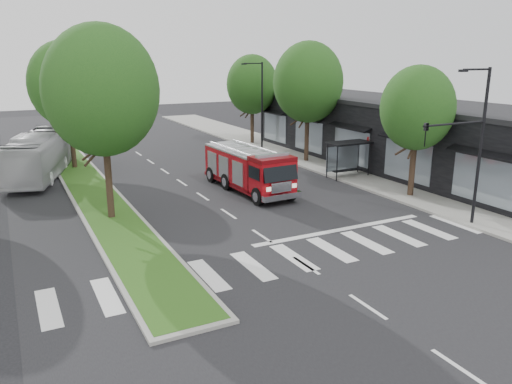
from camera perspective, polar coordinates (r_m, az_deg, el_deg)
ground at (r=24.47m, az=0.67°, el=-5.07°), size 140.00×140.00×0.00m
sidewalk_right at (r=39.07m, az=10.14°, el=2.57°), size 5.00×80.00×0.15m
median at (r=39.50m, az=-19.60°, el=2.05°), size 3.00×50.00×0.15m
storefront_row at (r=41.48m, az=15.31°, el=6.40°), size 8.00×30.00×5.00m
bus_shelter at (r=36.47m, az=10.40°, el=4.80°), size 3.20×1.60×2.61m
tree_right_near at (r=31.60m, az=17.96°, el=9.10°), size 4.40×4.40×8.05m
tree_right_mid at (r=40.90m, az=5.98°, el=12.36°), size 5.60×5.60×9.72m
tree_right_far at (r=49.62m, az=-0.45°, el=12.18°), size 5.00×5.00×8.73m
tree_median_near at (r=26.77m, az=-17.23°, el=10.98°), size 5.80×5.80×10.16m
tree_median_far at (r=40.63m, az=-20.81°, el=11.45°), size 5.60×5.60×9.72m
streetlight_right_near at (r=26.63m, az=23.20°, el=5.76°), size 4.08×0.22×8.00m
streetlight_right_far at (r=45.64m, az=0.53°, el=10.20°), size 2.11×0.20×8.00m
fire_engine at (r=32.35m, az=-0.92°, el=2.59°), size 2.96×8.58×2.94m
city_bus at (r=39.42m, az=-23.48°, el=3.92°), size 5.90×11.82×3.21m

